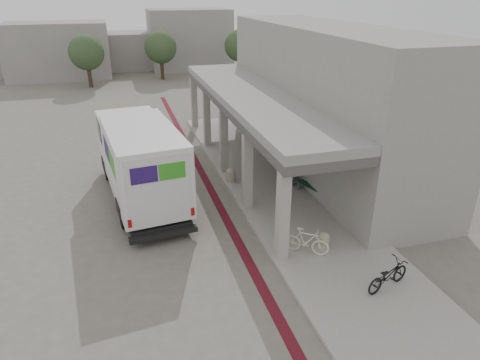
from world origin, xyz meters
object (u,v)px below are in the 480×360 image
object	(u,v)px
fedex_truck	(140,159)
bicycle_cream	(306,241)
bench	(312,189)
bicycle_black	(388,275)
utility_cabinet	(285,171)

from	to	relation	value
fedex_truck	bicycle_cream	bearing A→B (deg)	-56.72
bench	bicycle_cream	size ratio (longest dim) A/B	1.08
fedex_truck	bicycle_black	world-z (taller)	fedex_truck
bicycle_cream	utility_cabinet	bearing A→B (deg)	21.45
utility_cabinet	bicycle_cream	distance (m)	5.97
fedex_truck	bench	distance (m)	7.68
bench	bicycle_cream	bearing A→B (deg)	-136.21
fedex_truck	bicycle_cream	xyz separation A→B (m)	(5.12, -6.13, -1.29)
bicycle_black	bench	bearing A→B (deg)	-22.26
bench	utility_cabinet	world-z (taller)	utility_cabinet
bench	bicycle_cream	world-z (taller)	bicycle_cream
fedex_truck	bench	size ratio (longest dim) A/B	4.97
utility_cabinet	bicycle_cream	bearing A→B (deg)	-103.79
utility_cabinet	bench	bearing A→B (deg)	-65.64
bicycle_black	bicycle_cream	bearing A→B (deg)	16.16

